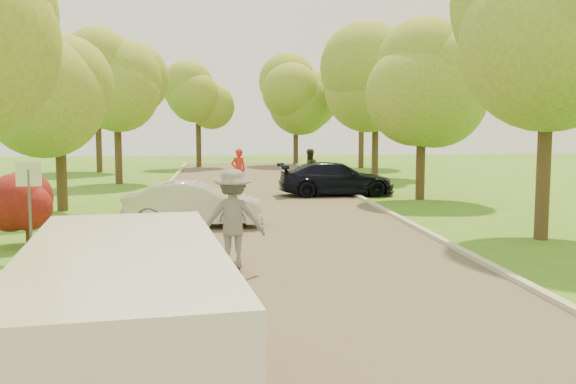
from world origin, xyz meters
name	(u,v)px	position (x,y,z in m)	size (l,w,h in m)	color
ground	(311,298)	(0.00, 0.00, 0.00)	(100.00, 100.00, 0.00)	#43741B
road	(273,225)	(0.00, 8.00, 0.01)	(8.00, 60.00, 0.01)	#4C4438
curb_left	(134,226)	(-4.05, 8.00, 0.06)	(0.18, 60.00, 0.12)	#B2AD9E
curb_right	(406,221)	(4.05, 8.00, 0.06)	(0.18, 60.00, 0.12)	#B2AD9E
street_sign	(29,189)	(-5.80, 4.00, 1.56)	(0.55, 0.06, 2.17)	#59595E
red_shrub	(27,202)	(-6.30, 5.50, 1.10)	(1.70, 1.70, 1.95)	#382619
tree_l_midb	(64,77)	(-6.81, 12.00, 4.59)	(4.30, 4.20, 6.62)	#382619
tree_l_far	(121,74)	(-6.39, 22.00, 5.47)	(4.92, 4.80, 7.79)	#382619
tree_r_mida	(558,24)	(7.02, 5.00, 5.54)	(5.13, 5.00, 7.95)	#382619
tree_r_midb	(427,76)	(6.60, 14.00, 4.88)	(4.51, 4.40, 7.01)	#382619
tree_r_far	(380,72)	(7.23, 24.00, 5.83)	(5.33, 5.20, 8.34)	#382619
tree_bg_a	(101,86)	(-8.78, 30.00, 5.31)	(5.12, 5.00, 7.72)	#382619
tree_bg_b	(365,86)	(8.22, 32.00, 5.54)	(5.12, 5.00, 7.95)	#382619
tree_bg_c	(201,94)	(-2.79, 34.00, 5.02)	(4.92, 4.80, 7.33)	#382619
tree_bg_d	(299,92)	(4.22, 36.00, 5.31)	(5.12, 5.00, 7.72)	#382619
minivan	(125,332)	(-2.51, -4.45, 0.96)	(2.52, 5.10, 1.82)	white
silver_sedan	(195,204)	(-2.30, 7.99, 0.67)	(1.41, 4.05, 1.33)	silver
dark_sedan	(336,179)	(3.30, 15.65, 0.70)	(1.97, 4.86, 1.41)	black
longboard	(233,268)	(-1.30, 2.00, 0.11)	(0.34, 1.03, 0.12)	black
skateboarder	(233,219)	(-1.30, 2.00, 1.12)	(1.28, 0.74, 1.98)	slate
person_striped	(238,170)	(-0.73, 17.77, 0.95)	(0.70, 0.46, 1.91)	red
person_olive	(309,170)	(2.44, 17.72, 0.94)	(0.92, 0.72, 1.89)	#2C321E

